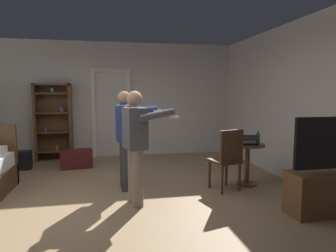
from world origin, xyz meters
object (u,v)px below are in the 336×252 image
(side_table, at_px, (247,158))
(suitcase_dark, at_px, (76,159))
(wooden_chair, at_px, (228,157))
(person_blue_shirt, at_px, (136,140))
(person_striped_shirt, at_px, (125,133))
(suitcase_small, at_px, (16,161))
(tv_flatscreen, at_px, (331,185))
(bottle_on_table, at_px, (258,139))
(laptop, at_px, (247,141))
(bookshelf, at_px, (54,119))

(side_table, height_order, suitcase_dark, side_table)
(wooden_chair, relative_size, person_blue_shirt, 0.63)
(wooden_chair, height_order, person_striped_shirt, person_striped_shirt)
(wooden_chair, xyz_separation_m, suitcase_small, (-3.71, 2.11, -0.36))
(tv_flatscreen, xyz_separation_m, bottle_on_table, (-0.37, 1.26, 0.42))
(side_table, relative_size, laptop, 1.72)
(tv_flatscreen, distance_m, wooden_chair, 1.48)
(tv_flatscreen, distance_m, laptop, 1.46)
(bottle_on_table, bearing_deg, laptop, 168.03)
(bookshelf, distance_m, laptop, 4.39)
(wooden_chair, relative_size, person_striped_shirt, 0.63)
(side_table, xyz_separation_m, suitcase_small, (-4.17, 1.87, -0.28))
(bookshelf, bearing_deg, bottle_on_table, -36.39)
(laptop, xyz_separation_m, suitcase_dark, (-2.92, 1.80, -0.56))
(laptop, bearing_deg, person_blue_shirt, -165.83)
(wooden_chair, bearing_deg, laptop, 25.47)
(side_table, bearing_deg, bookshelf, 143.36)
(bookshelf, bearing_deg, suitcase_dark, -56.71)
(suitcase_small, bearing_deg, bookshelf, 43.44)
(wooden_chair, bearing_deg, person_striped_shirt, 164.34)
(wooden_chair, relative_size, suitcase_small, 1.66)
(bookshelf, relative_size, suitcase_dark, 2.79)
(bottle_on_table, relative_size, wooden_chair, 0.23)
(tv_flatscreen, height_order, suitcase_dark, tv_flatscreen)
(bookshelf, height_order, laptop, bookshelf)
(laptop, height_order, wooden_chair, wooden_chair)
(laptop, relative_size, person_blue_shirt, 0.26)
(side_table, relative_size, suitcase_small, 1.18)
(tv_flatscreen, xyz_separation_m, side_table, (-0.51, 1.34, 0.09))
(bookshelf, bearing_deg, tv_flatscreen, -44.48)
(laptop, xyz_separation_m, person_blue_shirt, (-1.89, -0.48, 0.15))
(bottle_on_table, relative_size, person_striped_shirt, 0.14)
(side_table, bearing_deg, wooden_chair, -152.43)
(tv_flatscreen, relative_size, person_blue_shirt, 0.80)
(tv_flatscreen, relative_size, bottle_on_table, 5.58)
(person_blue_shirt, relative_size, suitcase_dark, 2.50)
(wooden_chair, distance_m, person_striped_shirt, 1.68)
(side_table, relative_size, wooden_chair, 0.71)
(tv_flatscreen, distance_m, person_blue_shirt, 2.63)
(side_table, relative_size, person_striped_shirt, 0.44)
(wooden_chair, distance_m, suitcase_small, 4.28)
(person_blue_shirt, xyz_separation_m, suitcase_small, (-2.24, 2.39, -0.72))
(laptop, distance_m, suitcase_dark, 3.48)
(bookshelf, xyz_separation_m, side_table, (3.53, -2.62, -0.49))
(tv_flatscreen, bearing_deg, suitcase_dark, 138.20)
(bookshelf, height_order, bottle_on_table, bookshelf)
(bookshelf, xyz_separation_m, tv_flatscreen, (4.04, -3.96, -0.58))
(side_table, distance_m, laptop, 0.29)
(bottle_on_table, height_order, suitcase_small, bottle_on_table)
(person_blue_shirt, distance_m, suitcase_dark, 2.61)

